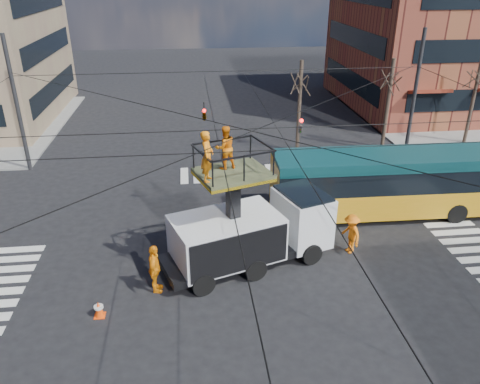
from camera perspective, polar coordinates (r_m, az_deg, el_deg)
name	(u,v)px	position (r m, az deg, el deg)	size (l,w,h in m)	color
ground	(250,269)	(19.37, 1.28, -9.42)	(120.00, 120.00, 0.00)	black
sidewalk_ne	(460,112)	(44.84, 25.27, 8.81)	(18.00, 18.00, 0.12)	slate
crosswalks	(250,269)	(19.36, 1.28, -9.39)	(22.40, 22.40, 0.02)	silver
building_ne	(469,23)	(46.69, 26.12, 18.03)	(20.06, 16.06, 14.00)	maroon
overhead_network	(248,169)	(17.64, 1.01, 2.83)	(24.24, 24.24, 8.00)	#2D2D30
tree_a	(301,82)	(30.80, 7.41, 13.16)	(2.00, 2.00, 6.00)	#382B21
tree_b	(391,80)	(32.73, 17.94, 12.89)	(2.00, 2.00, 6.00)	#382B21
tree_c	(478,78)	(35.58, 27.01, 12.32)	(2.00, 2.00, 6.00)	#382B21
utility_truck	(251,220)	(18.81, 1.39, -3.39)	(7.37, 4.44, 6.09)	black
city_bus	(385,183)	(23.80, 17.21, 1.11)	(10.98, 2.82, 3.20)	#CE9313
traffic_cone	(99,309)	(17.62, -16.83, -13.49)	(0.36, 0.36, 0.62)	#FF460A
worker_ground	(155,269)	(17.94, -10.36, -9.21)	(1.16, 0.48, 1.98)	orange
flagger	(351,234)	(20.56, 13.36, -4.97)	(1.16, 0.67, 1.80)	orange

